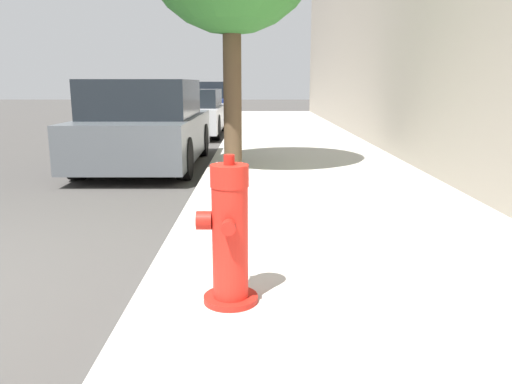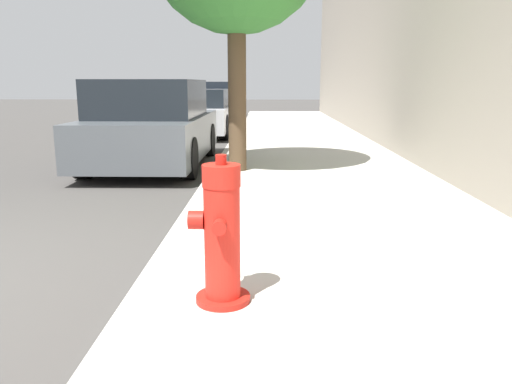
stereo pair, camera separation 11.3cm
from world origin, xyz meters
name	(u,v)px [view 2 (the right image)]	position (x,y,z in m)	size (l,w,h in m)	color
sidewalk_slab	(383,296)	(3.29, 0.00, 0.06)	(3.17, 40.00, 0.12)	#B7B2A8
fire_hydrant	(222,236)	(2.30, -0.22, 0.51)	(0.35, 0.35, 0.87)	red
parked_car_near	(153,126)	(0.64, 5.32, 0.68)	(1.75, 3.87, 1.42)	#4C5156
parked_car_mid	(197,113)	(0.64, 10.46, 0.60)	(1.86, 3.97, 1.21)	#B7B7BC
parked_car_far	(217,102)	(0.61, 16.32, 0.68)	(1.69, 3.87, 1.42)	navy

